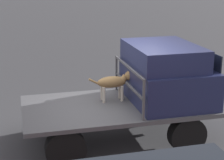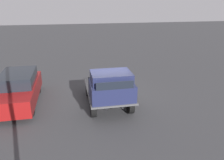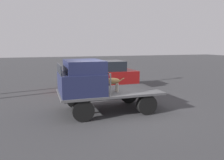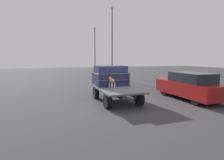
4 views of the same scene
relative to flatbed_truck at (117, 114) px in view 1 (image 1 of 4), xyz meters
name	(u,v)px [view 1 (image 1 of 4)]	position (x,y,z in m)	size (l,w,h in m)	color
ground_plane	(117,140)	(0.00, 0.00, -0.58)	(80.00, 80.00, 0.00)	#38383A
flatbed_truck	(117,114)	(0.00, 0.00, 0.00)	(3.77, 2.04, 0.79)	black
truck_cab	(166,74)	(1.04, 0.00, 0.77)	(1.53, 1.92, 1.18)	#1E2347
truck_headboard	(129,79)	(0.24, 0.00, 0.73)	(0.04, 1.92, 0.78)	#4C4C4F
dog	(115,82)	(0.03, 0.24, 0.61)	(0.99, 0.24, 0.64)	beige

